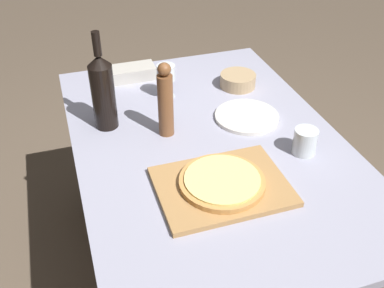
{
  "coord_description": "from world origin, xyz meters",
  "views": [
    {
      "loc": [
        -0.45,
        -1.2,
        1.66
      ],
      "look_at": [
        -0.09,
        -0.08,
        0.81
      ],
      "focal_mm": 42.0,
      "sensor_mm": 36.0,
      "label": 1
    }
  ],
  "objects_px": {
    "wine_bottle": "(103,91)",
    "small_bowl": "(238,80)",
    "pepper_mill": "(165,101)",
    "pizza": "(222,181)",
    "wine_glass": "(166,74)"
  },
  "relations": [
    {
      "from": "pepper_mill",
      "to": "wine_glass",
      "type": "height_order",
      "value": "pepper_mill"
    },
    {
      "from": "pizza",
      "to": "wine_glass",
      "type": "distance_m",
      "value": 0.6
    },
    {
      "from": "wine_glass",
      "to": "small_bowl",
      "type": "distance_m",
      "value": 0.32
    },
    {
      "from": "small_bowl",
      "to": "pepper_mill",
      "type": "bearing_deg",
      "value": -146.96
    },
    {
      "from": "wine_bottle",
      "to": "pepper_mill",
      "type": "bearing_deg",
      "value": -30.57
    },
    {
      "from": "pepper_mill",
      "to": "wine_glass",
      "type": "relative_size",
      "value": 1.99
    },
    {
      "from": "pepper_mill",
      "to": "small_bowl",
      "type": "distance_m",
      "value": 0.46
    },
    {
      "from": "pepper_mill",
      "to": "wine_glass",
      "type": "xyz_separation_m",
      "value": [
        0.07,
        0.25,
        -0.03
      ]
    },
    {
      "from": "pizza",
      "to": "pepper_mill",
      "type": "xyz_separation_m",
      "value": [
        -0.08,
        0.34,
        0.1
      ]
    },
    {
      "from": "pizza",
      "to": "wine_glass",
      "type": "height_order",
      "value": "wine_glass"
    },
    {
      "from": "wine_bottle",
      "to": "small_bowl",
      "type": "xyz_separation_m",
      "value": [
        0.57,
        0.13,
        -0.12
      ]
    },
    {
      "from": "pizza",
      "to": "pepper_mill",
      "type": "distance_m",
      "value": 0.36
    },
    {
      "from": "wine_bottle",
      "to": "small_bowl",
      "type": "distance_m",
      "value": 0.6
    },
    {
      "from": "pizza",
      "to": "wine_bottle",
      "type": "xyz_separation_m",
      "value": [
        -0.28,
        0.46,
        0.12
      ]
    },
    {
      "from": "pizza",
      "to": "wine_bottle",
      "type": "bearing_deg",
      "value": 121.19
    }
  ]
}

